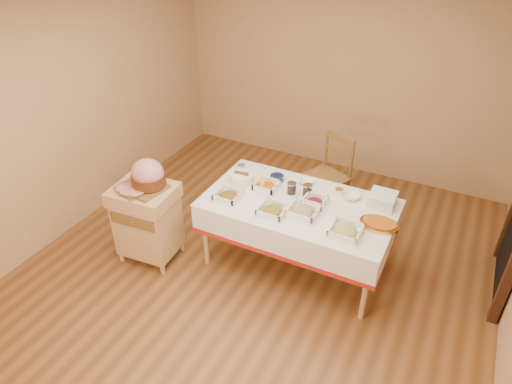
% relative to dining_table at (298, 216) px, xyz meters
% --- Properties ---
extents(room_shell, '(5.00, 5.00, 5.00)m').
position_rel_dining_table_xyz_m(room_shell, '(-0.30, -0.30, 0.70)').
color(room_shell, brown).
rests_on(room_shell, ground).
extents(dining_table, '(1.82, 1.02, 0.76)m').
position_rel_dining_table_xyz_m(dining_table, '(0.00, 0.00, 0.00)').
color(dining_table, tan).
rests_on(dining_table, ground).
extents(butcher_cart, '(0.64, 0.55, 0.85)m').
position_rel_dining_table_xyz_m(butcher_cart, '(-1.41, -0.58, -0.12)').
color(butcher_cart, tan).
rests_on(butcher_cart, ground).
extents(dining_chair, '(0.58, 0.57, 1.00)m').
position_rel_dining_table_xyz_m(dining_chair, '(-0.04, 1.01, -0.08)').
color(dining_chair, brown).
rests_on(dining_chair, ground).
extents(ham_on_board, '(0.46, 0.44, 0.31)m').
position_rel_dining_table_xyz_m(ham_on_board, '(-1.36, -0.54, 0.38)').
color(ham_on_board, brown).
rests_on(ham_on_board, butcher_cart).
extents(serving_dish_a, '(0.24, 0.23, 0.10)m').
position_rel_dining_table_xyz_m(serving_dish_a, '(-0.64, -0.25, 0.19)').
color(serving_dish_a, white).
rests_on(serving_dish_a, dining_table).
extents(serving_dish_b, '(0.25, 0.25, 0.10)m').
position_rel_dining_table_xyz_m(serving_dish_b, '(-0.15, -0.27, 0.19)').
color(serving_dish_b, white).
rests_on(serving_dish_b, dining_table).
extents(serving_dish_c, '(0.27, 0.27, 0.11)m').
position_rel_dining_table_xyz_m(serving_dish_c, '(0.11, -0.16, 0.20)').
color(serving_dish_c, white).
rests_on(serving_dish_c, dining_table).
extents(serving_dish_d, '(0.27, 0.27, 0.10)m').
position_rel_dining_table_xyz_m(serving_dish_d, '(0.54, -0.26, 0.19)').
color(serving_dish_d, white).
rests_on(serving_dish_d, dining_table).
extents(serving_dish_e, '(0.23, 0.22, 0.11)m').
position_rel_dining_table_xyz_m(serving_dish_e, '(-0.39, 0.08, 0.20)').
color(serving_dish_e, white).
rests_on(serving_dish_e, dining_table).
extents(serving_dish_f, '(0.22, 0.21, 0.10)m').
position_rel_dining_table_xyz_m(serving_dish_f, '(0.14, 0.03, 0.19)').
color(serving_dish_f, white).
rests_on(serving_dish_f, dining_table).
extents(small_bowl_left, '(0.12, 0.12, 0.06)m').
position_rel_dining_table_xyz_m(small_bowl_left, '(-0.80, 0.31, 0.19)').
color(small_bowl_left, white).
rests_on(small_bowl_left, dining_table).
extents(small_bowl_mid, '(0.14, 0.14, 0.06)m').
position_rel_dining_table_xyz_m(small_bowl_mid, '(-0.36, 0.27, 0.20)').
color(small_bowl_mid, navy).
rests_on(small_bowl_mid, dining_table).
extents(small_bowl_right, '(0.11, 0.11, 0.05)m').
position_rel_dining_table_xyz_m(small_bowl_right, '(0.29, 0.33, 0.19)').
color(small_bowl_right, white).
rests_on(small_bowl_right, dining_table).
extents(bowl_white_imported, '(0.16, 0.16, 0.04)m').
position_rel_dining_table_xyz_m(bowl_white_imported, '(-0.07, 0.36, 0.18)').
color(bowl_white_imported, white).
rests_on(bowl_white_imported, dining_table).
extents(bowl_small_imported, '(0.19, 0.19, 0.05)m').
position_rel_dining_table_xyz_m(bowl_small_imported, '(0.42, 0.30, 0.19)').
color(bowl_small_imported, white).
rests_on(bowl_small_imported, dining_table).
extents(preserve_jar_left, '(0.09, 0.09, 0.12)m').
position_rel_dining_table_xyz_m(preserve_jar_left, '(-0.13, 0.12, 0.22)').
color(preserve_jar_left, silver).
rests_on(preserve_jar_left, dining_table).
extents(preserve_jar_right, '(0.10, 0.10, 0.12)m').
position_rel_dining_table_xyz_m(preserve_jar_right, '(0.02, 0.16, 0.22)').
color(preserve_jar_right, silver).
rests_on(preserve_jar_right, dining_table).
extents(mustard_bottle, '(0.05, 0.05, 0.16)m').
position_rel_dining_table_xyz_m(mustard_bottle, '(-0.40, 0.02, 0.23)').
color(mustard_bottle, yellow).
rests_on(mustard_bottle, dining_table).
extents(bread_basket, '(0.25, 0.25, 0.11)m').
position_rel_dining_table_xyz_m(bread_basket, '(-0.67, 0.09, 0.21)').
color(bread_basket, white).
rests_on(bread_basket, dining_table).
extents(plate_stack, '(0.25, 0.25, 0.12)m').
position_rel_dining_table_xyz_m(plate_stack, '(0.71, 0.33, 0.22)').
color(plate_stack, white).
rests_on(plate_stack, dining_table).
extents(brass_platter, '(0.35, 0.25, 0.05)m').
position_rel_dining_table_xyz_m(brass_platter, '(0.78, -0.02, 0.18)').
color(brass_platter, gold).
rests_on(brass_platter, dining_table).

